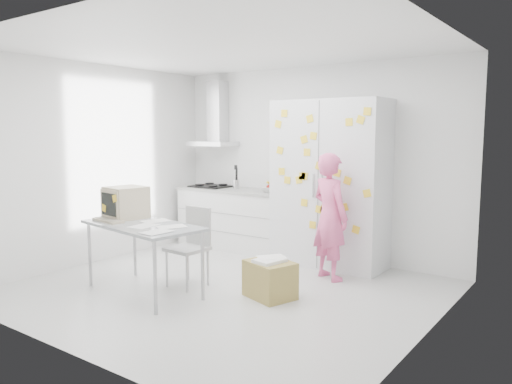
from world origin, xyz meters
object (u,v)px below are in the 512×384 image
Objects in this scene: cardboard_box at (270,279)px; person at (330,216)px; desk at (131,212)px; chair at (192,241)px.

person is at bearing 79.37° from cardboard_box.
desk is 1.68× the size of chair.
person is 1.00× the size of desk.
person is 1.69× the size of chair.
desk reaches higher than cardboard_box.
desk is at bearing 67.74° from person.
cardboard_box is (1.52, 0.60, -0.66)m from desk.
person is at bearing 51.95° from desk.
cardboard_box is at bearing 11.27° from chair.
chair is at bearing 68.57° from person.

